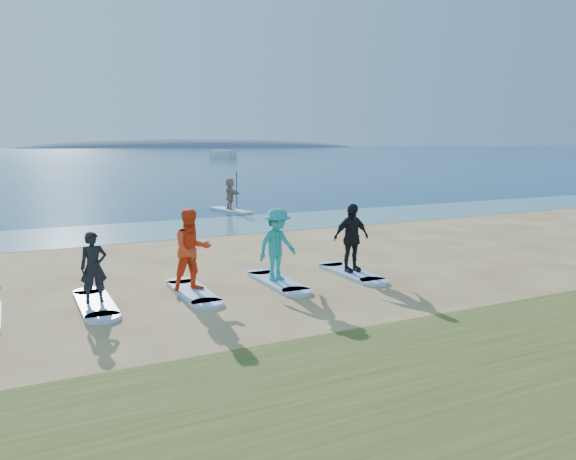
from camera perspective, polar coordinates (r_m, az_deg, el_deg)
name	(u,v)px	position (r m, az deg, el deg)	size (l,w,h in m)	color
ground	(294,290)	(13.39, 0.61, -6.11)	(600.00, 600.00, 0.00)	tan
shallow_water	(176,229)	(23.05, -11.35, 0.13)	(600.00, 600.00, 0.00)	teal
ocean	(31,154)	(171.65, -24.67, 7.02)	(600.00, 600.00, 0.00)	navy
island_ridge	(203,148)	(327.46, -8.59, 8.28)	(220.00, 56.00, 18.00)	slate
paddleboard	(230,210)	(28.31, -5.86, 1.99)	(0.70, 3.00, 0.12)	silver
paddleboarder	(230,194)	(28.22, -5.89, 3.70)	(1.46, 0.47, 1.58)	tan
boat_offshore_b	(223,158)	(119.02, -6.62, 7.25)	(2.27, 6.05, 1.68)	silver
surfboard_1	(96,304)	(12.79, -18.96, -7.12)	(0.70, 2.20, 0.09)	#A4C7FF
student_1	(94,267)	(12.60, -19.15, -3.59)	(0.56, 0.36, 1.52)	black
surfboard_2	(193,292)	(13.22, -9.62, -6.24)	(0.70, 2.20, 0.09)	#A4C7FF
student_2	(192,250)	(12.99, -9.74, -2.01)	(0.92, 0.72, 1.89)	#EC4218
surfboard_3	(277,282)	(13.96, -1.10, -5.29)	(0.70, 2.20, 0.09)	#A4C7FF
student_3	(277,245)	(13.76, -1.11, -1.49)	(1.16, 0.66, 1.79)	teal
surfboard_4	(351,273)	(14.98, 6.39, -4.35)	(0.70, 2.20, 0.09)	#A4C7FF
student_4	(351,238)	(14.80, 6.45, -0.78)	(1.06, 0.44, 1.80)	black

